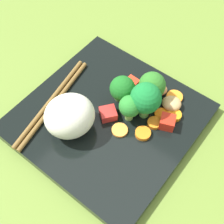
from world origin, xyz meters
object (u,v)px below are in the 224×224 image
at_px(rice_mound, 70,116).
at_px(chopstick_pair, 52,102).
at_px(carrot_slice_2, 175,115).
at_px(broccoli_floret_1, 152,86).
at_px(square_plate, 108,119).

bearing_deg(rice_mound, chopstick_pair, 75.56).
height_order(rice_mound, carrot_slice_2, rice_mound).
distance_m(rice_mound, carrot_slice_2, 0.17).
distance_m(broccoli_floret_1, carrot_slice_2, 0.06).
xyz_separation_m(rice_mound, broccoli_floret_1, (0.13, -0.07, 0.00)).
distance_m(square_plate, broccoli_floret_1, 0.09).
bearing_deg(carrot_slice_2, chopstick_pair, 120.91).
height_order(broccoli_floret_1, carrot_slice_2, broccoli_floret_1).
height_order(rice_mound, broccoli_floret_1, rice_mound).
height_order(square_plate, carrot_slice_2, carrot_slice_2).
relative_size(square_plate, carrot_slice_2, 12.05).
xyz_separation_m(square_plate, broccoli_floret_1, (0.07, -0.03, 0.05)).
relative_size(rice_mound, chopstick_pair, 0.39).
xyz_separation_m(square_plate, carrot_slice_2, (0.07, -0.09, 0.01)).
xyz_separation_m(rice_mound, chopstick_pair, (0.02, 0.06, -0.03)).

